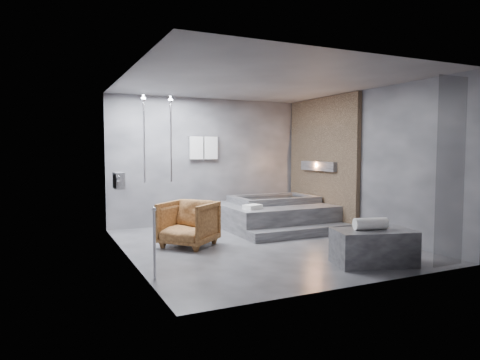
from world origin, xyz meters
TOP-DOWN VIEW (x-y plane):
  - room at (0.40, 0.24)m, footprint 5.00×5.04m
  - tub_deck at (1.05, 1.45)m, footprint 2.20×2.00m
  - tub_step at (1.05, 0.27)m, footprint 2.20×0.36m
  - concrete_bench at (0.88, -1.83)m, footprint 1.25×0.90m
  - driftwood_chair at (-1.16, 0.44)m, footprint 1.19×1.19m
  - rolled_towel at (0.85, -1.80)m, footprint 0.51×0.30m
  - deck_towel at (0.29, 0.88)m, footprint 0.39×0.33m

SIDE VIEW (x-z plane):
  - tub_step at x=1.05m, z-range 0.00..0.18m
  - tub_deck at x=1.05m, z-range 0.00..0.50m
  - concrete_bench at x=0.88m, z-range 0.00..0.51m
  - driftwood_chair at x=-1.16m, z-range 0.00..0.78m
  - deck_towel at x=0.29m, z-range 0.50..0.59m
  - rolled_towel at x=0.85m, z-range 0.51..0.68m
  - room at x=0.40m, z-range 0.32..3.14m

